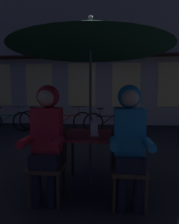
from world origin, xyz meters
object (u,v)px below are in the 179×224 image
at_px(bicycle_third, 67,121).
at_px(bicycle_second, 40,120).
at_px(cafe_table, 90,141).
at_px(patio_umbrella, 90,35).
at_px(chair_right, 128,162).
at_px(chair_left, 49,160).
at_px(bicycle_fourth, 109,122).
at_px(person_left_hooded, 47,132).
at_px(lantern, 94,127).
at_px(bicycle_nearest, 7,121).
at_px(person_right_hooded, 129,134).

bearing_deg(bicycle_third, bicycle_second, 173.62).
bearing_deg(cafe_table, patio_umbrella, 0.00).
bearing_deg(bicycle_third, chair_right, -68.51).
xyz_separation_m(chair_left, bicycle_fourth, (0.77, 3.90, -0.14)).
relative_size(person_left_hooded, bicycle_third, 0.84).
bearing_deg(lantern, bicycle_fourth, 86.36).
relative_size(lantern, bicycle_third, 0.14).
height_order(cafe_table, person_left_hooded, person_left_hooded).
bearing_deg(chair_left, bicycle_nearest, 124.36).
relative_size(bicycle_nearest, bicycle_third, 1.01).
xyz_separation_m(cafe_table, bicycle_second, (-2.04, 3.70, -0.29)).
bearing_deg(bicycle_fourth, person_right_hooded, -87.29).
bearing_deg(bicycle_second, bicycle_nearest, -167.67).
height_order(chair_right, bicycle_second, chair_right).
height_order(chair_right, person_right_hooded, person_right_hooded).
bearing_deg(bicycle_nearest, person_left_hooded, -56.03).
relative_size(bicycle_nearest, bicycle_second, 1.01).
distance_m(person_right_hooded, bicycle_nearest, 5.32).
bearing_deg(person_right_hooded, person_left_hooded, 180.00).
relative_size(cafe_table, bicycle_fourth, 0.45).
xyz_separation_m(lantern, bicycle_second, (-2.10, 3.80, -0.51)).
distance_m(person_right_hooded, bicycle_third, 4.34).
bearing_deg(patio_umbrella, lantern, -57.85).
bearing_deg(person_right_hooded, bicycle_second, 121.40).
relative_size(chair_right, person_left_hooded, 0.62).
xyz_separation_m(patio_umbrella, bicycle_fourth, (0.29, 3.53, -1.71)).
bearing_deg(bicycle_fourth, bicycle_second, 175.80).
bearing_deg(chair_right, bicycle_third, 111.49).
relative_size(chair_right, bicycle_second, 0.52).
height_order(person_left_hooded, bicycle_nearest, person_left_hooded).
bearing_deg(person_left_hooded, bicycle_third, 98.49).
bearing_deg(chair_right, bicycle_second, 121.76).
height_order(person_right_hooded, bicycle_second, person_right_hooded).
relative_size(patio_umbrella, person_left_hooded, 1.65).
relative_size(lantern, bicycle_second, 0.14).
bearing_deg(bicycle_second, chair_right, -58.24).
bearing_deg(bicycle_third, bicycle_fourth, -2.68).
height_order(chair_right, bicycle_fourth, chair_right).
height_order(patio_umbrella, bicycle_nearest, patio_umbrella).
bearing_deg(chair_left, person_left_hooded, -90.00).
bearing_deg(lantern, patio_umbrella, 122.15).
bearing_deg(bicycle_second, patio_umbrella, -61.14).
relative_size(person_right_hooded, bicycle_third, 0.84).
xyz_separation_m(cafe_table, bicycle_nearest, (-3.10, 3.47, -0.29)).
bearing_deg(cafe_table, bicycle_second, 118.86).
bearing_deg(person_right_hooded, cafe_table, 138.43).
xyz_separation_m(lantern, bicycle_fourth, (0.23, 3.63, -0.51)).
bearing_deg(bicycle_second, lantern, -61.05).
bearing_deg(bicycle_second, bicycle_fourth, -4.20).
distance_m(lantern, bicycle_nearest, 4.80).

